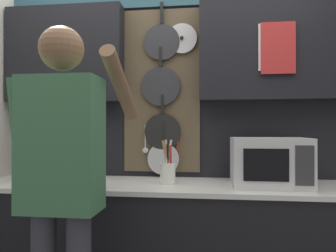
% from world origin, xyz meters
% --- Properties ---
extents(back_wall_unit, '(3.12, 0.23, 2.34)m').
position_xyz_m(back_wall_unit, '(0.01, 0.27, 1.48)').
color(back_wall_unit, black).
rests_on(back_wall_unit, ground_plane).
extents(microwave, '(0.47, 0.37, 0.31)m').
position_xyz_m(microwave, '(0.65, -0.02, 1.07)').
color(microwave, silver).
rests_on(microwave, base_cabinet_counter).
extents(knife_block, '(0.12, 0.16, 0.28)m').
position_xyz_m(knife_block, '(-0.96, -0.02, 1.02)').
color(knife_block, brown).
rests_on(knife_block, base_cabinet_counter).
extents(utensil_crock, '(0.10, 0.10, 0.29)m').
position_xyz_m(utensil_crock, '(0.00, -0.02, 1.00)').
color(utensil_crock, white).
rests_on(utensil_crock, base_cabinet_counter).
extents(person, '(0.54, 0.64, 1.78)m').
position_xyz_m(person, '(-0.45, -0.62, 1.07)').
color(person, '#383842').
rests_on(person, ground_plane).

